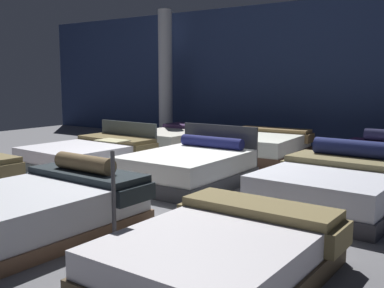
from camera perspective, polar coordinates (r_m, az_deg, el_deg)
The scene contains 12 objects.
ground_plane at distance 7.35m, azimuth -0.28°, elevation -4.93°, with size 18.00×18.00×0.02m, color slate.
showroom_back_wall at distance 11.48m, azimuth 14.03°, elevation 8.42°, with size 18.00×0.06×3.50m, color navy.
bed_1 at distance 5.33m, azimuth -18.20°, elevation -7.47°, with size 1.70×2.07×0.76m.
bed_2 at distance 3.91m, azimuth 3.68°, elevation -13.56°, with size 1.61×2.03×0.50m.
bed_3 at distance 8.73m, azimuth -12.63°, elevation -1.39°, with size 1.80×2.24×0.79m.
bed_4 at distance 7.18m, azimuth -0.46°, elevation -3.02°, with size 1.54×1.98×0.87m.
bed_5 at distance 6.21m, azimuth 17.41°, elevation -5.06°, with size 1.79×2.06×0.81m.
bed_6 at distance 10.71m, azimuth -1.88°, elevation 0.59°, with size 1.55×2.15×0.54m.
bed_7 at distance 9.53m, azimuth 8.58°, elevation -0.34°, with size 1.74×2.10×0.58m.
bed_8 at distance 8.86m, azimuth 22.37°, elevation -1.81°, with size 1.72×2.21×0.70m.
price_sign at distance 4.40m, azimuth -9.73°, elevation -8.19°, with size 0.28×0.24×1.10m.
support_pillar at distance 12.69m, azimuth -3.34°, elevation 8.61°, with size 0.38×0.38×3.50m, color silver.
Camera 1 is at (4.13, -5.84, 1.67)m, focal length 42.69 mm.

